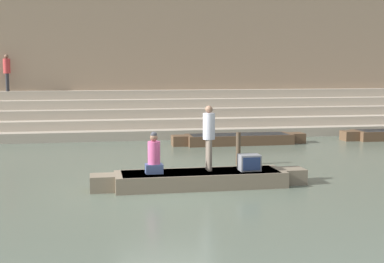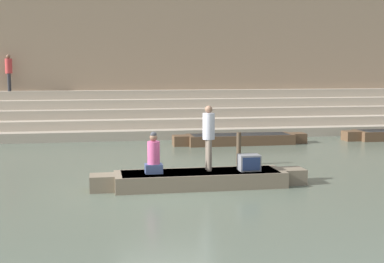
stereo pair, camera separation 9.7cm
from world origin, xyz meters
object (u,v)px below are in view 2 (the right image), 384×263
Objects in this scene: moored_boat_shore at (240,139)px; person_on_steps at (9,70)px; person_standing at (209,133)px; rowboat_main at (200,179)px; mooring_post at (239,149)px; tv_set at (249,163)px; person_rowing at (154,156)px.

moored_boat_shore is 3.23× the size of person_on_steps.
person_standing is at bearing -111.52° from moored_boat_shore.
mooring_post is (1.80, 2.89, 0.31)m from rowboat_main.
rowboat_main is at bearing -168.26° from person_standing.
tv_set is at bearing -99.93° from mooring_post.
person_rowing is 2.49m from tv_set.
rowboat_main is 10.42× the size of tv_set.
rowboat_main is 1.35m from person_rowing.
rowboat_main is 3.42m from mooring_post.
tv_set is 0.32× the size of person_on_steps.
person_on_steps is (-6.59, 12.69, 2.77)m from rowboat_main.
person_on_steps is (-5.39, 12.70, 2.15)m from person_rowing.
mooring_post is at bearing 44.38° from person_standing.
rowboat_main is 8.09m from moored_boat_shore.
tv_set is 15.19m from person_on_steps.
moored_boat_shore is 4.77m from mooring_post.
person_rowing is at bearing -176.92° from rowboat_main.
person_rowing is at bearing 176.53° from tv_set.
person_on_steps is at bearing 119.66° from tv_set.
rowboat_main is 5.28× the size of person_rowing.
rowboat_main is at bearing 99.07° from person_on_steps.
rowboat_main is 1.02× the size of moored_boat_shore.
rowboat_main is at bearing -121.93° from mooring_post.
person_on_steps is (-7.87, 12.77, 2.38)m from tv_set.
tv_set is (1.03, -0.21, -0.77)m from person_standing.
mooring_post is (3.00, 2.90, -0.31)m from person_rowing.
person_rowing reaches higher than moored_boat_shore.
person_standing is 3.28m from mooring_post.
person_on_steps is (-9.68, 5.22, 2.77)m from moored_boat_shore.
mooring_post reaches higher than tv_set.
moored_boat_shore is (1.81, 7.55, -0.39)m from tv_set.
tv_set is 3.01m from mooring_post.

